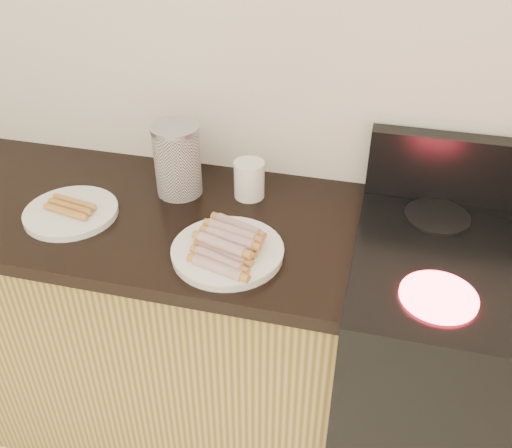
% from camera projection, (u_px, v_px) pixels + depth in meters
% --- Properties ---
extents(wall_back, '(4.00, 0.04, 2.60)m').
position_uv_depth(wall_back, '(239.00, 45.00, 1.61)').
color(wall_back, silver).
rests_on(wall_back, ground).
extents(cabinet_base, '(2.20, 0.59, 0.86)m').
position_uv_depth(cabinet_base, '(28.00, 303.00, 2.01)').
color(cabinet_base, '#A48440').
rests_on(cabinet_base, floor).
extents(stove, '(0.76, 0.65, 0.91)m').
position_uv_depth(stove, '(469.00, 384.00, 1.68)').
color(stove, black).
rests_on(stove, floor).
extents(stove_panel, '(0.76, 0.06, 0.20)m').
position_uv_depth(stove_panel, '(506.00, 174.00, 1.59)').
color(stove_panel, black).
rests_on(stove_panel, stove).
extents(burner_near_left, '(0.18, 0.18, 0.01)m').
position_uv_depth(burner_near_left, '(439.00, 297.00, 1.32)').
color(burner_near_left, '#FF1E2D').
rests_on(burner_near_left, stove).
extents(burner_far_left, '(0.18, 0.18, 0.01)m').
position_uv_depth(burner_far_left, '(437.00, 216.00, 1.59)').
color(burner_far_left, black).
rests_on(burner_far_left, stove).
extents(main_plate, '(0.31, 0.31, 0.02)m').
position_uv_depth(main_plate, '(228.00, 253.00, 1.46)').
color(main_plate, white).
rests_on(main_plate, counter_slab).
extents(side_plate, '(0.34, 0.34, 0.02)m').
position_uv_depth(side_plate, '(71.00, 212.00, 1.62)').
color(side_plate, white).
rests_on(side_plate, counter_slab).
extents(hotdog_pile, '(0.13, 0.25, 0.05)m').
position_uv_depth(hotdog_pile, '(227.00, 243.00, 1.45)').
color(hotdog_pile, brown).
rests_on(hotdog_pile, main_plate).
extents(plain_sausages, '(0.13, 0.10, 0.02)m').
position_uv_depth(plain_sausages, '(70.00, 207.00, 1.61)').
color(plain_sausages, '#C17749').
rests_on(plain_sausages, side_plate).
extents(canister, '(0.14, 0.14, 0.22)m').
position_uv_depth(canister, '(177.00, 160.00, 1.66)').
color(canister, white).
rests_on(canister, counter_slab).
extents(mug, '(0.11, 0.11, 0.11)m').
position_uv_depth(mug, '(249.00, 180.00, 1.67)').
color(mug, white).
rests_on(mug, counter_slab).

